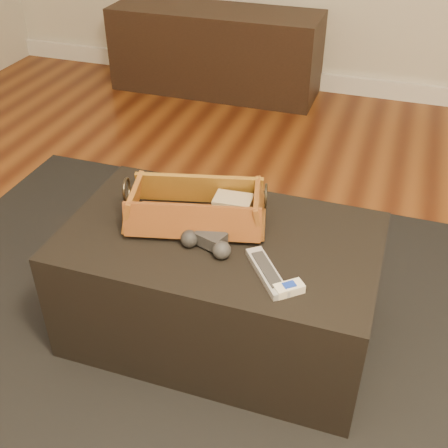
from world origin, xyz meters
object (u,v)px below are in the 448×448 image
(tv_remote, at_px, (189,218))
(silver_remote, at_px, (267,272))
(wicker_basket, at_px, (196,210))
(game_controller, at_px, (208,242))
(cream_gadget, at_px, (289,289))
(media_cabinet, at_px, (216,51))
(ottoman, at_px, (220,285))

(tv_remote, height_order, silver_remote, tv_remote)
(wicker_basket, height_order, game_controller, wicker_basket)
(game_controller, distance_m, silver_remote, 0.21)
(silver_remote, bearing_deg, cream_gadget, -33.92)
(game_controller, relative_size, silver_remote, 0.87)
(wicker_basket, bearing_deg, cream_gadget, -32.60)
(game_controller, xyz_separation_m, cream_gadget, (0.28, -0.11, -0.01))
(media_cabinet, height_order, wicker_basket, wicker_basket)
(tv_remote, bearing_deg, cream_gadget, -48.66)
(media_cabinet, bearing_deg, game_controller, -71.26)
(ottoman, distance_m, cream_gadget, 0.40)
(media_cabinet, bearing_deg, cream_gadget, -66.16)
(ottoman, distance_m, tv_remote, 0.26)
(game_controller, height_order, cream_gadget, game_controller)
(silver_remote, xyz_separation_m, cream_gadget, (0.08, -0.05, 0.00))
(media_cabinet, xyz_separation_m, silver_remote, (0.96, -2.29, 0.17))
(cream_gadget, bearing_deg, media_cabinet, 113.84)
(tv_remote, distance_m, wicker_basket, 0.04)
(media_cabinet, xyz_separation_m, game_controller, (0.76, -2.23, 0.19))
(tv_remote, relative_size, cream_gadget, 2.61)
(ottoman, height_order, tv_remote, tv_remote)
(wicker_basket, xyz_separation_m, silver_remote, (0.28, -0.18, -0.04))
(game_controller, bearing_deg, ottoman, 82.06)
(silver_remote, bearing_deg, media_cabinet, 112.71)
(tv_remote, bearing_deg, game_controller, -64.43)
(ottoman, xyz_separation_m, wicker_basket, (-0.09, 0.04, 0.26))
(tv_remote, relative_size, silver_remote, 1.15)
(wicker_basket, xyz_separation_m, cream_gadget, (0.36, -0.23, -0.04))
(game_controller, bearing_deg, silver_remote, -16.23)
(wicker_basket, bearing_deg, silver_remote, -32.24)
(media_cabinet, relative_size, game_controller, 7.74)
(ottoman, relative_size, silver_remote, 4.92)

